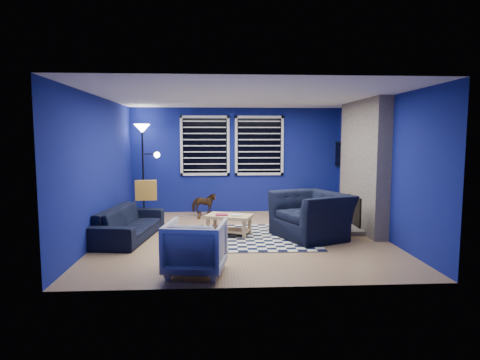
% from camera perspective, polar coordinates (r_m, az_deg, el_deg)
% --- Properties ---
extents(floor, '(5.00, 5.00, 0.00)m').
position_cam_1_polar(floor, '(7.36, 0.41, -8.03)').
color(floor, tan).
rests_on(floor, ground).
extents(ceiling, '(5.00, 5.00, 0.00)m').
position_cam_1_polar(ceiling, '(7.17, 0.43, 11.73)').
color(ceiling, white).
rests_on(ceiling, wall_back).
extents(wall_back, '(5.00, 0.00, 5.00)m').
position_cam_1_polar(wall_back, '(9.65, -0.53, 2.83)').
color(wall_back, navy).
rests_on(wall_back, floor).
extents(wall_left, '(0.00, 5.00, 5.00)m').
position_cam_1_polar(wall_left, '(7.43, -19.21, 1.55)').
color(wall_left, navy).
rests_on(wall_left, floor).
extents(wall_right, '(0.00, 5.00, 5.00)m').
position_cam_1_polar(wall_right, '(7.73, 19.26, 1.70)').
color(wall_right, navy).
rests_on(wall_right, floor).
extents(fireplace, '(0.65, 2.00, 2.50)m').
position_cam_1_polar(fireplace, '(8.15, 16.99, 1.60)').
color(fireplace, gray).
rests_on(fireplace, floor).
extents(window_left, '(1.17, 0.06, 1.42)m').
position_cam_1_polar(window_left, '(9.59, -5.02, 4.88)').
color(window_left, black).
rests_on(window_left, wall_back).
extents(window_right, '(1.17, 0.06, 1.42)m').
position_cam_1_polar(window_right, '(9.64, 2.76, 4.90)').
color(window_right, black).
rests_on(window_right, wall_back).
extents(tv, '(0.07, 1.00, 0.58)m').
position_cam_1_polar(tv, '(9.58, 14.42, 3.52)').
color(tv, black).
rests_on(tv, wall_right).
extents(rug, '(2.53, 2.04, 0.02)m').
position_cam_1_polar(rug, '(7.29, 0.69, -8.10)').
color(rug, black).
rests_on(rug, floor).
extents(sofa, '(1.98, 0.99, 0.55)m').
position_cam_1_polar(sofa, '(7.44, -15.41, -5.91)').
color(sofa, black).
rests_on(sofa, floor).
extents(armchair_big, '(1.58, 1.50, 0.81)m').
position_cam_1_polar(armchair_big, '(7.31, 10.13, -4.97)').
color(armchair_big, black).
rests_on(armchair_big, floor).
extents(armchair_bent, '(0.87, 0.89, 0.70)m').
position_cam_1_polar(armchair_bent, '(5.38, -6.35, -9.46)').
color(armchair_bent, gray).
rests_on(armchair_bent, floor).
extents(rocking_horse, '(0.29, 0.58, 0.47)m').
position_cam_1_polar(rocking_horse, '(9.15, -5.17, -3.31)').
color(rocking_horse, '#462316').
rests_on(rocking_horse, floor).
extents(coffee_table, '(0.92, 0.72, 0.41)m').
position_cam_1_polar(coffee_table, '(7.35, -1.58, -5.78)').
color(coffee_table, '#D8B179').
rests_on(coffee_table, rug).
extents(cabinet, '(0.61, 0.44, 0.56)m').
position_cam_1_polar(cabinet, '(9.74, 9.54, -3.15)').
color(cabinet, '#D8B179').
rests_on(cabinet, floor).
extents(floor_lamp, '(0.57, 0.35, 2.09)m').
position_cam_1_polar(floor_lamp, '(9.36, -13.58, 5.41)').
color(floor_lamp, black).
rests_on(floor_lamp, floor).
extents(throw_pillow, '(0.43, 0.18, 0.40)m').
position_cam_1_polar(throw_pillow, '(8.16, -13.22, -1.43)').
color(throw_pillow, gold).
rests_on(throw_pillow, sofa).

